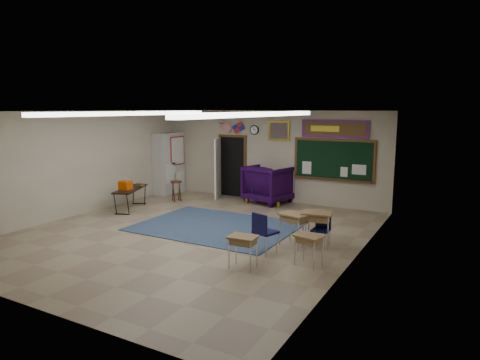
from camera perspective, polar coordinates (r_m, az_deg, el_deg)
The scene contains 25 objects.
floor at distance 10.78m, azimuth -6.43°, elevation -7.07°, with size 9.00×9.00×0.00m, color gray.
back_wall at distance 14.32m, azimuth 3.92°, elevation 3.23°, with size 8.00×0.04×3.00m, color #BBB297.
front_wall at distance 7.34m, azimuth -27.45°, elevation -3.92°, with size 8.00×0.04×3.00m, color #BBB297.
left_wall at distance 13.16m, azimuth -20.93°, elevation 2.06°, with size 0.04×9.00×3.00m, color #BBB297.
right_wall at distance 8.78m, azimuth 15.21°, elevation -1.10°, with size 0.04×9.00×3.00m, color #BBB297.
ceiling at distance 10.33m, azimuth -6.74°, elevation 9.09°, with size 8.00×9.00×0.04m, color silver.
area_rug at distance 11.31m, azimuth -3.24°, elevation -6.18°, with size 4.00×3.00×0.02m, color #31435D.
fluorescent_strips at distance 10.33m, azimuth -6.73°, elevation 8.75°, with size 3.86×6.00×0.10m, color white, non-canonical shape.
doorway at distance 14.94m, azimuth -1.57°, elevation 1.80°, with size 1.10×0.89×2.16m.
chalkboard at distance 13.51m, azimuth 12.34°, elevation 2.50°, with size 2.55×0.14×1.30m.
bulletin_board at distance 13.43m, azimuth 12.50°, elevation 6.67°, with size 2.10×0.05×0.55m.
framed_art_print at distance 14.08m, azimuth 5.20°, elevation 6.57°, with size 0.75×0.05×0.65m.
wall_clock at distance 14.46m, azimuth 1.92°, elevation 6.69°, with size 0.32×0.05×0.32m.
wall_flags at distance 14.84m, azimuth -1.07°, elevation 7.26°, with size 1.16×0.06×0.70m, color red, non-canonical shape.
storage_cabinet at distance 15.77m, azimuth -9.45°, elevation 2.23°, with size 0.59×1.25×2.20m.
wingback_armchair at distance 14.06m, azimuth 3.89°, elevation -0.52°, with size 1.32×1.36×1.24m, color black.
student_chair_reading at distance 13.99m, azimuth 2.54°, elevation -1.32°, with size 0.43×0.43×0.87m, color #080832, non-canonical shape.
student_chair_desk_a at distance 9.16m, azimuth 3.42°, elevation -7.08°, with size 0.45×0.45×0.91m, color #080832, non-canonical shape.
student_chair_desk_b at distance 9.70m, azimuth 10.71°, elevation -6.68°, with size 0.39×0.39×0.78m, color #080832, non-canonical shape.
student_desk_front_left at distance 9.74m, azimuth 7.24°, elevation -6.33°, with size 0.73×0.63×0.75m.
student_desk_front_right at distance 9.80m, azimuth 10.17°, elevation -6.20°, with size 0.74×0.61×0.79m.
student_desk_back_left at distance 8.37m, azimuth 0.41°, elevation -9.35°, with size 0.57×0.45×0.65m.
student_desk_back_right at distance 8.59m, azimuth 9.16°, elevation -9.04°, with size 0.60×0.50×0.63m.
folding_table at distance 13.54m, azimuth -14.38°, elevation -2.31°, with size 1.07×1.67×0.90m.
wooden_stool at distance 14.41m, azimuth -8.47°, elevation -1.43°, with size 0.39×0.39×0.68m.
Camera 1 is at (6.01, -8.40, 3.07)m, focal length 32.00 mm.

